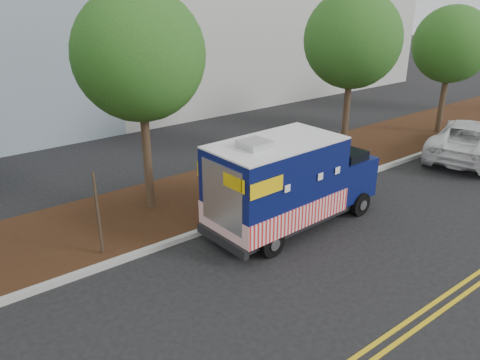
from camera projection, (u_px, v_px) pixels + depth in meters
ground at (250, 246)px, 12.70m from camera, size 120.00×120.00×0.00m
curb at (220, 225)px, 13.69m from camera, size 120.00×0.18×0.15m
mulch_strip at (183, 201)px, 15.23m from camera, size 120.00×4.00×0.15m
centerline_near at (389, 334)px, 9.44m from camera, size 120.00×0.10×0.01m
centerline_far at (399, 341)px, 9.26m from camera, size 120.00×0.10×0.01m
tree_b at (139, 56)px, 12.98m from camera, size 3.72×3.72×6.64m
tree_c at (353, 40)px, 17.85m from camera, size 3.73×3.73×6.57m
tree_d at (452, 45)px, 20.87m from camera, size 3.39×3.39×5.90m
sign_post at (98, 217)px, 11.68m from camera, size 0.06×0.06×2.40m
food_truck at (287, 185)px, 13.28m from camera, size 5.57×2.29×2.89m
white_car at (471, 139)px, 19.17m from camera, size 6.14×4.12×1.56m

